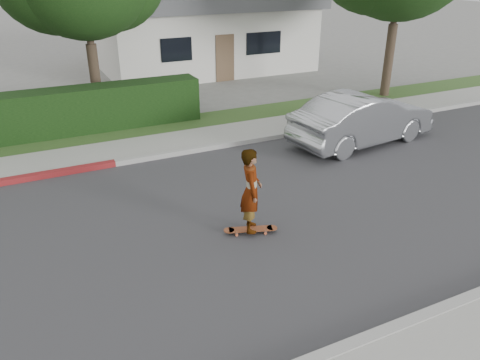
{
  "coord_description": "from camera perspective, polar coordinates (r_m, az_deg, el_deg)",
  "views": [
    {
      "loc": [
        -1.0,
        -7.95,
        5.05
      ],
      "look_at": [
        2.75,
        -0.13,
        1.0
      ],
      "focal_mm": 35.0,
      "sensor_mm": 36.0,
      "label": 1
    }
  ],
  "objects": [
    {
      "name": "curb_far",
      "position": [
        13.07,
        -19.26,
        1.2
      ],
      "size": [
        60.0,
        0.2,
        0.15
      ],
      "primitive_type": "cube",
      "color": "#9E9E99",
      "rests_on": "ground"
    },
    {
      "name": "car_silver",
      "position": [
        14.64,
        14.7,
        7.22
      ],
      "size": [
        4.84,
        2.19,
        1.54
      ],
      "primitive_type": "imported",
      "rotation": [
        0.0,
        0.0,
        1.69
      ],
      "color": "#A9ACB0",
      "rests_on": "ground"
    },
    {
      "name": "sidewalk_far",
      "position": [
        13.91,
        -19.77,
        2.48
      ],
      "size": [
        60.0,
        1.6,
        0.12
      ],
      "primitive_type": "cube",
      "color": "gray",
      "rests_on": "ground"
    },
    {
      "name": "skateboarder",
      "position": [
        9.17,
        1.35,
        -1.28
      ],
      "size": [
        0.63,
        0.75,
        1.74
      ],
      "primitive_type": "imported",
      "rotation": [
        0.0,
        0.0,
        1.19
      ],
      "color": "white",
      "rests_on": "skateboard"
    },
    {
      "name": "road",
      "position": [
        9.46,
        -15.71,
        -8.23
      ],
      "size": [
        60.0,
        8.0,
        0.01
      ],
      "primitive_type": "cube",
      "color": "#2D2D30",
      "rests_on": "ground"
    },
    {
      "name": "house",
      "position": [
        25.75,
        -5.28,
        18.35
      ],
      "size": [
        10.6,
        8.6,
        4.3
      ],
      "color": "beige",
      "rests_on": "ground"
    },
    {
      "name": "skateboard",
      "position": [
        9.6,
        1.3,
        -6.04
      ],
      "size": [
        1.11,
        0.57,
        0.1
      ],
      "rotation": [
        0.0,
        0.0,
        -0.34
      ],
      "color": "#C65C36",
      "rests_on": "ground"
    },
    {
      "name": "planting_strip",
      "position": [
        15.41,
        -20.55,
        4.48
      ],
      "size": [
        60.0,
        1.6,
        0.1
      ],
      "primitive_type": "cube",
      "color": "#2D4C1E",
      "rests_on": "ground"
    },
    {
      "name": "ground",
      "position": [
        9.47,
        -15.71,
        -8.26
      ],
      "size": [
        120.0,
        120.0,
        0.0
      ],
      "primitive_type": "plane",
      "color": "slate",
      "rests_on": "ground"
    }
  ]
}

